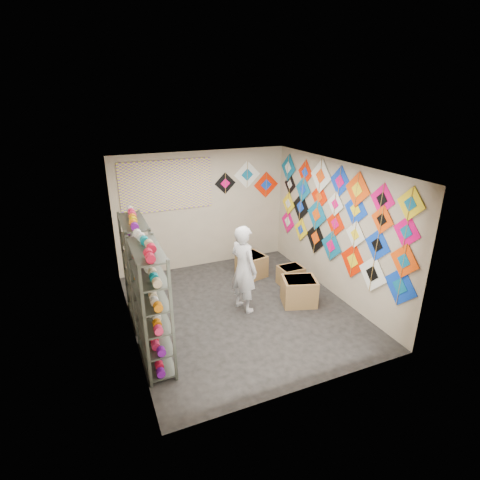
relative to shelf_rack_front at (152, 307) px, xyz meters
name	(u,v)px	position (x,y,z in m)	size (l,w,h in m)	color
ground	(241,309)	(1.78, 0.85, -0.95)	(4.50, 4.50, 0.00)	black
room_walls	(241,228)	(1.78, 0.85, 0.69)	(4.50, 4.50, 4.50)	#B6A68B
shelf_rack_front	(152,307)	(0.00, 0.00, 0.00)	(0.40, 1.10, 1.90)	#4C5147
shelf_rack_back	(138,271)	(0.00, 1.30, 0.00)	(0.40, 1.10, 1.90)	#4C5147
string_spools	(144,282)	(0.00, 0.65, 0.10)	(0.12, 2.36, 0.12)	#F4255B
kite_wall_display	(335,217)	(3.76, 0.84, 0.66)	(0.06, 4.33, 2.08)	#0D3DC4
back_wall_kites	(249,181)	(2.93, 3.09, 1.00)	(1.63, 0.02, 0.93)	black
poster	(167,186)	(0.98, 3.08, 1.05)	(2.00, 0.01, 1.10)	#784DA7
shopkeeper	(244,269)	(1.83, 0.86, -0.11)	(0.59, 0.71, 1.68)	silver
carton_a	(299,291)	(2.91, 0.62, -0.69)	(0.64, 0.53, 0.53)	olive
carton_b	(291,276)	(3.16, 1.37, -0.75)	(0.50, 0.41, 0.41)	olive
carton_c	(252,265)	(2.56, 2.08, -0.70)	(0.52, 0.58, 0.50)	olive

